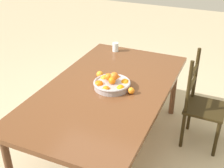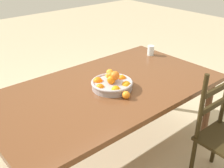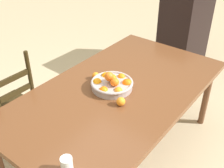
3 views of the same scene
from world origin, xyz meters
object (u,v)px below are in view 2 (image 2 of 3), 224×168
at_px(chair_near_window, 222,136).
at_px(orange_loose_0, 126,95).
at_px(fruit_bowl, 112,84).
at_px(dining_table, 107,93).
at_px(drinking_glass, 151,50).
at_px(orange_loose_1, 110,73).

height_order(chair_near_window, orange_loose_0, chair_near_window).
height_order(chair_near_window, fruit_bowl, chair_near_window).
height_order(dining_table, orange_loose_0, orange_loose_0).
bearing_deg(chair_near_window, orange_loose_0, 132.66).
bearing_deg(fruit_bowl, drinking_glass, -159.08).
distance_m(dining_table, orange_loose_1, 0.23).
relative_size(fruit_bowl, orange_loose_0, 5.66).
height_order(dining_table, drinking_glass, drinking_glass).
bearing_deg(drinking_glass, orange_loose_0, 31.14).
distance_m(chair_near_window, drinking_glass, 1.20).
height_order(fruit_bowl, drinking_glass, fruit_bowl).
bearing_deg(drinking_glass, fruit_bowl, 20.92).
bearing_deg(chair_near_window, dining_table, 122.21).
bearing_deg(orange_loose_0, drinking_glass, -148.86).
distance_m(orange_loose_0, orange_loose_1, 0.43).
height_order(fruit_bowl, orange_loose_0, fruit_bowl).
xyz_separation_m(chair_near_window, drinking_glass, (-0.35, -1.10, 0.33)).
relative_size(orange_loose_1, drinking_glass, 0.65).
xyz_separation_m(chair_near_window, orange_loose_1, (0.33, -0.97, 0.32)).
relative_size(dining_table, orange_loose_1, 29.24).
relative_size(chair_near_window, drinking_glass, 9.45).
relative_size(orange_loose_0, orange_loose_1, 0.90).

